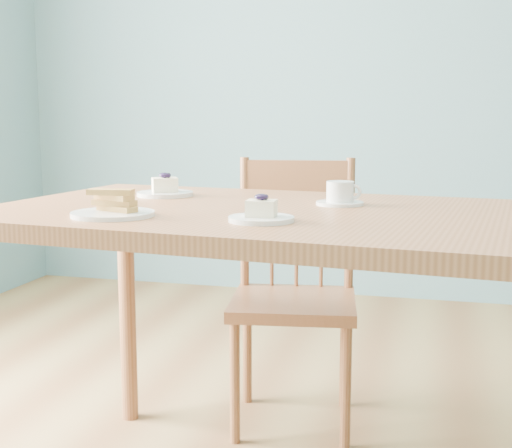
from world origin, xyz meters
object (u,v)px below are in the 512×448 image
object	(u,v)px
coffee_cup	(340,195)
dining_chair	(294,290)
dining_table	(287,242)
cheesecake_plate_near	(261,214)
biscotti_plate	(113,208)
cheesecake_plate_far	(165,190)

from	to	relation	value
coffee_cup	dining_chair	bearing A→B (deg)	111.89
dining_table	coffee_cup	xyz separation A→B (m)	(0.12, 0.13, 0.11)
dining_chair	coffee_cup	world-z (taller)	dining_chair
cheesecake_plate_near	coffee_cup	world-z (taller)	same
dining_table	biscotti_plate	size ratio (longest dim) A/B	8.18
dining_table	cheesecake_plate_near	size ratio (longest dim) A/B	10.84
dining_table	cheesecake_plate_far	xyz separation A→B (m)	(-0.42, 0.21, 0.10)
dining_table	biscotti_plate	world-z (taller)	biscotti_plate
dining_table	coffee_cup	distance (m)	0.21
coffee_cup	biscotti_plate	bearing A→B (deg)	-148.11
cheesecake_plate_near	coffee_cup	distance (m)	0.37
dining_chair	biscotti_plate	distance (m)	0.95
dining_table	cheesecake_plate_far	size ratio (longest dim) A/B	9.76
cheesecake_plate_near	biscotti_plate	distance (m)	0.37
dining_chair	biscotti_plate	world-z (taller)	dining_chair
biscotti_plate	cheesecake_plate_far	bearing A→B (deg)	95.32
cheesecake_plate_far	biscotti_plate	world-z (taller)	cheesecake_plate_far
dining_chair	cheesecake_plate_near	distance (m)	0.91
cheesecake_plate_far	cheesecake_plate_near	bearing A→B (deg)	-46.24
dining_table	dining_chair	distance (m)	0.67
dining_chair	coffee_cup	distance (m)	0.65
cheesecake_plate_near	cheesecake_plate_far	world-z (taller)	cheesecake_plate_far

